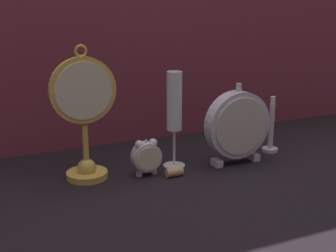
{
  "coord_description": "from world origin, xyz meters",
  "views": [
    {
      "loc": [
        -0.47,
        -0.96,
        0.43
      ],
      "look_at": [
        0.0,
        0.08,
        0.11
      ],
      "focal_mm": 50.0,
      "sensor_mm": 36.0,
      "label": 1
    }
  ],
  "objects_px": {
    "mantel_clock_silver": "(237,125)",
    "brass_candlestick": "(271,133)",
    "pocket_watch_on_stand": "(84,119)",
    "champagne_flute": "(174,108)",
    "wine_cork": "(174,172)",
    "alarm_clock_twin_bell": "(146,156)"
  },
  "relations": [
    {
      "from": "alarm_clock_twin_bell",
      "to": "wine_cork",
      "type": "distance_m",
      "value": 0.08
    },
    {
      "from": "champagne_flute",
      "to": "wine_cork",
      "type": "distance_m",
      "value": 0.16
    },
    {
      "from": "pocket_watch_on_stand",
      "to": "champagne_flute",
      "type": "distance_m",
      "value": 0.23
    },
    {
      "from": "pocket_watch_on_stand",
      "to": "mantel_clock_silver",
      "type": "height_order",
      "value": "pocket_watch_on_stand"
    },
    {
      "from": "alarm_clock_twin_bell",
      "to": "mantel_clock_silver",
      "type": "relative_size",
      "value": 0.43
    },
    {
      "from": "alarm_clock_twin_bell",
      "to": "wine_cork",
      "type": "relative_size",
      "value": 2.2
    },
    {
      "from": "mantel_clock_silver",
      "to": "brass_candlestick",
      "type": "height_order",
      "value": "mantel_clock_silver"
    },
    {
      "from": "brass_candlestick",
      "to": "pocket_watch_on_stand",
      "type": "bearing_deg",
      "value": 177.85
    },
    {
      "from": "champagne_flute",
      "to": "wine_cork",
      "type": "xyz_separation_m",
      "value": [
        -0.03,
        -0.07,
        -0.14
      ]
    },
    {
      "from": "alarm_clock_twin_bell",
      "to": "mantel_clock_silver",
      "type": "distance_m",
      "value": 0.25
    },
    {
      "from": "pocket_watch_on_stand",
      "to": "mantel_clock_silver",
      "type": "bearing_deg",
      "value": -9.02
    },
    {
      "from": "alarm_clock_twin_bell",
      "to": "champagne_flute",
      "type": "xyz_separation_m",
      "value": [
        0.09,
        0.03,
        0.1
      ]
    },
    {
      "from": "mantel_clock_silver",
      "to": "wine_cork",
      "type": "xyz_separation_m",
      "value": [
        -0.19,
        -0.02,
        -0.09
      ]
    },
    {
      "from": "alarm_clock_twin_bell",
      "to": "mantel_clock_silver",
      "type": "bearing_deg",
      "value": -4.22
    },
    {
      "from": "mantel_clock_silver",
      "to": "brass_candlestick",
      "type": "relative_size",
      "value": 1.34
    },
    {
      "from": "champagne_flute",
      "to": "brass_candlestick",
      "type": "distance_m",
      "value": 0.31
    },
    {
      "from": "mantel_clock_silver",
      "to": "brass_candlestick",
      "type": "bearing_deg",
      "value": 16.66
    },
    {
      "from": "brass_candlestick",
      "to": "wine_cork",
      "type": "relative_size",
      "value": 3.81
    },
    {
      "from": "alarm_clock_twin_bell",
      "to": "wine_cork",
      "type": "xyz_separation_m",
      "value": [
        0.06,
        -0.03,
        -0.04
      ]
    },
    {
      "from": "champagne_flute",
      "to": "wine_cork",
      "type": "relative_size",
      "value": 5.91
    },
    {
      "from": "pocket_watch_on_stand",
      "to": "brass_candlestick",
      "type": "relative_size",
      "value": 2.02
    },
    {
      "from": "pocket_watch_on_stand",
      "to": "mantel_clock_silver",
      "type": "xyz_separation_m",
      "value": [
        0.39,
        -0.06,
        -0.05
      ]
    }
  ]
}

